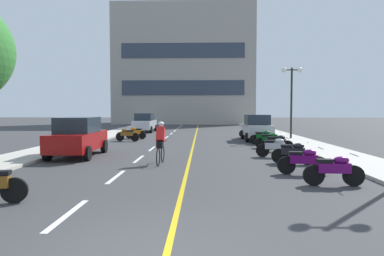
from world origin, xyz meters
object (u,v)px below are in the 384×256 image
motorcycle_7 (263,137)px  motorcycle_8 (127,134)px  motorcycle_10 (249,131)px  street_lamp_mid (292,86)px  parked_car_far (145,123)px  motorcycle_2 (304,161)px  motorcycle_9 (136,132)px  motorcycle_3 (293,152)px  motorcycle_6 (270,140)px  motorcycle_1 (334,170)px  motorcycle_5 (277,143)px  cyclist_rider (160,142)px  motorcycle_4 (275,147)px  parked_car_near (78,137)px  parked_car_mid (257,127)px

motorcycle_7 → motorcycle_8: bearing=168.2°
motorcycle_8 → motorcycle_10: 9.56m
motorcycle_7 → motorcycle_8: 9.18m
street_lamp_mid → parked_car_far: size_ratio=1.20×
parked_car_far → street_lamp_mid: bearing=-34.4°
motorcycle_2 → motorcycle_9: (-8.35, 13.92, 0.00)m
street_lamp_mid → motorcycle_3: 11.97m
motorcycle_6 → motorcycle_10: size_ratio=1.03×
street_lamp_mid → parked_car_far: street_lamp_mid is taller
motorcycle_1 → motorcycle_2: bearing=101.9°
motorcycle_2 → motorcycle_7: (0.45, 10.01, 0.00)m
motorcycle_8 → motorcycle_5: bearing=-31.7°
motorcycle_2 → cyclist_rider: bearing=157.1°
motorcycle_4 → motorcycle_6: size_ratio=1.00×
parked_car_near → motorcycle_8: parked_car_near is taller
motorcycle_3 → motorcycle_4: bearing=98.4°
parked_car_near → parked_car_far: same height
parked_car_far → motorcycle_8: bearing=-87.5°
motorcycle_10 → motorcycle_1: bearing=-89.9°
motorcycle_3 → motorcycle_8: bearing=132.1°
motorcycle_1 → motorcycle_10: bearing=90.1°
parked_car_near → parked_car_mid: same height
motorcycle_6 → motorcycle_9: same height
motorcycle_7 → motorcycle_3: bearing=-91.5°
parked_car_far → cyclist_rider: parked_car_far is taller
motorcycle_5 → motorcycle_8: bearing=148.3°
motorcycle_6 → motorcycle_1: bearing=-90.5°
motorcycle_7 → cyclist_rider: 9.62m
motorcycle_7 → motorcycle_9: size_ratio=1.04×
motorcycle_8 → motorcycle_7: bearing=-11.8°
motorcycle_6 → street_lamp_mid: bearing=65.0°
parked_car_mid → motorcycle_10: bearing=93.3°
motorcycle_4 → motorcycle_6: bearing=82.2°
parked_car_near → motorcycle_6: size_ratio=2.50×
parked_car_far → motorcycle_3: 21.43m
motorcycle_4 → motorcycle_9: (-8.29, 9.70, 0.00)m
motorcycle_7 → motorcycle_5: bearing=-89.3°
street_lamp_mid → parked_car_near: bearing=-143.1°
street_lamp_mid → motorcycle_1: bearing=-100.0°
parked_car_mid → motorcycle_10: (-0.15, 2.61, -0.44)m
motorcycle_8 → motorcycle_10: size_ratio=1.02×
parked_car_far → motorcycle_3: parked_car_far is taller
motorcycle_6 → motorcycle_7: same height
parked_car_far → motorcycle_3: (9.19, -19.35, -0.44)m
parked_car_far → motorcycle_5: 17.91m
motorcycle_3 → motorcycle_7: bearing=88.5°
street_lamp_mid → motorcycle_10: size_ratio=3.06×
parked_car_mid → motorcycle_4: size_ratio=2.47×
motorcycle_5 → cyclist_rider: size_ratio=0.93×
motorcycle_9 → cyclist_rider: bearing=-74.4°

